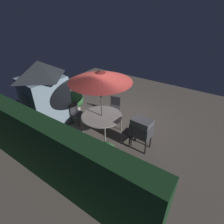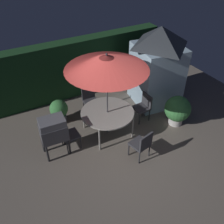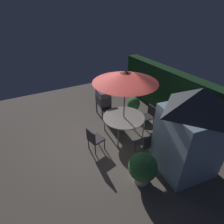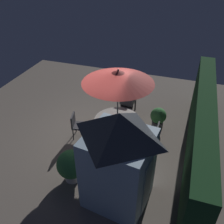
% 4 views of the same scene
% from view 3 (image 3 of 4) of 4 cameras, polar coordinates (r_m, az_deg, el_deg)
% --- Properties ---
extents(ground_plane, '(11.00, 11.00, 0.00)m').
position_cam_3_polar(ground_plane, '(6.75, -2.96, -9.31)').
color(ground_plane, '#6B6056').
extents(hedge_backdrop, '(6.85, 0.53, 2.06)m').
position_cam_3_polar(hedge_backdrop, '(8.03, 20.01, 4.66)').
color(hedge_backdrop, '#193D1E').
rests_on(hedge_backdrop, ground).
extents(garden_shed, '(1.69, 1.77, 2.71)m').
position_cam_3_polar(garden_shed, '(5.38, 24.17, -5.96)').
color(garden_shed, '#9EBCD1').
rests_on(garden_shed, ground).
extents(patio_table, '(1.57, 1.57, 0.79)m').
position_cam_3_polar(patio_table, '(6.65, 3.81, -1.93)').
color(patio_table, '#B2ADA3').
rests_on(patio_table, ground).
extents(patio_umbrella, '(2.22, 2.22, 2.62)m').
position_cam_3_polar(patio_umbrella, '(5.91, 4.37, 11.33)').
color(patio_umbrella, '#4C4C51').
rests_on(patio_umbrella, ground).
extents(bbq_grill, '(0.73, 0.55, 1.20)m').
position_cam_3_polar(bbq_grill, '(7.83, -2.85, 4.50)').
color(bbq_grill, '#47474C').
rests_on(bbq_grill, ground).
extents(chair_near_shed, '(0.48, 0.48, 0.90)m').
position_cam_3_polar(chair_near_shed, '(7.71, -1.54, 1.27)').
color(chair_near_shed, '#38383D').
rests_on(chair_near_shed, ground).
extents(chair_far_side, '(0.55, 0.56, 0.90)m').
position_cam_3_polar(chair_far_side, '(6.07, -5.82, -8.51)').
color(chair_far_side, '#38383D').
rests_on(chair_far_side, ground).
extents(chair_toward_hedge, '(0.48, 0.48, 0.90)m').
position_cam_3_polar(chair_toward_hedge, '(5.96, 10.97, -9.87)').
color(chair_toward_hedge, '#38383D').
rests_on(chair_toward_hedge, ground).
extents(chair_toward_house, '(0.46, 0.47, 0.90)m').
position_cam_3_polar(chair_toward_house, '(7.41, 11.92, -0.85)').
color(chair_toward_house, '#38383D').
rests_on(chair_toward_house, ground).
extents(potted_plant_by_shed, '(0.82, 0.82, 0.98)m').
position_cam_3_polar(potted_plant_by_shed, '(5.19, 9.93, -17.37)').
color(potted_plant_by_shed, silver).
rests_on(potted_plant_by_shed, ground).
extents(potted_plant_by_grill, '(0.58, 0.58, 0.80)m').
position_cam_3_polar(potted_plant_by_grill, '(8.18, 7.00, 2.29)').
color(potted_plant_by_grill, '#4C4C51').
rests_on(potted_plant_by_grill, ground).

